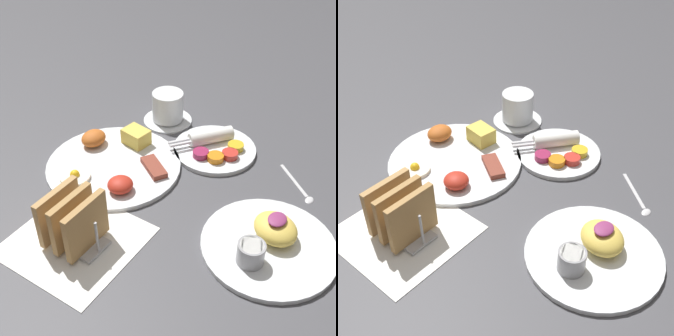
% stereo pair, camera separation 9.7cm
% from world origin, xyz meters
% --- Properties ---
extents(ground_plane, '(3.00, 3.00, 0.00)m').
position_xyz_m(ground_plane, '(0.00, 0.00, 0.00)').
color(ground_plane, '#47474C').
extents(napkin_flat, '(0.22, 0.22, 0.00)m').
position_xyz_m(napkin_flat, '(-0.18, 0.09, 0.00)').
color(napkin_flat, white).
rests_on(napkin_flat, ground_plane).
extents(plate_breakfast, '(0.29, 0.29, 0.05)m').
position_xyz_m(plate_breakfast, '(0.04, 0.17, 0.01)').
color(plate_breakfast, white).
rests_on(plate_breakfast, ground_plane).
extents(plate_condiments, '(0.19, 0.19, 0.04)m').
position_xyz_m(plate_condiments, '(0.21, 0.02, 0.01)').
color(plate_condiments, white).
rests_on(plate_condiments, ground_plane).
extents(plate_foreground, '(0.24, 0.24, 0.06)m').
position_xyz_m(plate_foreground, '(0.00, -0.20, 0.02)').
color(plate_foreground, white).
rests_on(plate_foreground, ground_plane).
extents(toast_rack, '(0.10, 0.12, 0.10)m').
position_xyz_m(toast_rack, '(-0.18, 0.09, 0.05)').
color(toast_rack, '#B7B7BC').
rests_on(toast_rack, ground_plane).
extents(coffee_cup, '(0.12, 0.12, 0.08)m').
position_xyz_m(coffee_cup, '(0.26, 0.18, 0.04)').
color(coffee_cup, white).
rests_on(coffee_cup, ground_plane).
extents(teaspoon, '(0.09, 0.10, 0.01)m').
position_xyz_m(teaspoon, '(0.18, -0.20, 0.00)').
color(teaspoon, silver).
rests_on(teaspoon, ground_plane).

